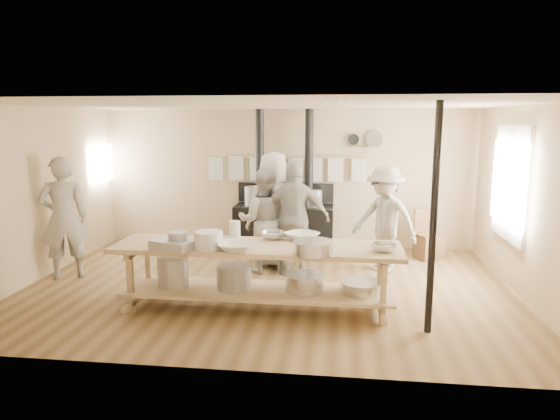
{
  "coord_description": "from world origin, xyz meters",
  "views": [
    {
      "loc": [
        1.02,
        -6.89,
        2.37
      ],
      "look_at": [
        0.16,
        0.2,
        1.1
      ],
      "focal_mm": 32.0,
      "sensor_mm": 36.0,
      "label": 1
    }
  ],
  "objects_px": {
    "cook_right": "(295,218)",
    "roasting_pan": "(174,245)",
    "stove": "(284,223)",
    "cook_center": "(274,210)",
    "cook_far_left": "(64,218)",
    "cook_by_window": "(385,219)",
    "prep_table": "(256,270)",
    "cook_left": "(264,221)",
    "chair": "(429,244)"
  },
  "relations": [
    {
      "from": "cook_right",
      "to": "chair",
      "type": "xyz_separation_m",
      "value": [
        2.24,
        1.23,
        -0.65
      ]
    },
    {
      "from": "cook_center",
      "to": "cook_far_left",
      "type": "bearing_deg",
      "value": 6.62
    },
    {
      "from": "cook_left",
      "to": "stove",
      "type": "bearing_deg",
      "value": -103.85
    },
    {
      "from": "cook_left",
      "to": "cook_center",
      "type": "relative_size",
      "value": 0.88
    },
    {
      "from": "prep_table",
      "to": "roasting_pan",
      "type": "bearing_deg",
      "value": -160.83
    },
    {
      "from": "chair",
      "to": "cook_by_window",
      "type": "bearing_deg",
      "value": -158.29
    },
    {
      "from": "cook_far_left",
      "to": "cook_center",
      "type": "distance_m",
      "value": 3.24
    },
    {
      "from": "cook_left",
      "to": "roasting_pan",
      "type": "bearing_deg",
      "value": 61.0
    },
    {
      "from": "cook_far_left",
      "to": "chair",
      "type": "distance_m",
      "value": 6.02
    },
    {
      "from": "cook_by_window",
      "to": "cook_far_left",
      "type": "bearing_deg",
      "value": -137.61
    },
    {
      "from": "cook_by_window",
      "to": "chair",
      "type": "height_order",
      "value": "cook_by_window"
    },
    {
      "from": "cook_center",
      "to": "roasting_pan",
      "type": "height_order",
      "value": "cook_center"
    },
    {
      "from": "cook_left",
      "to": "cook_center",
      "type": "distance_m",
      "value": 0.36
    },
    {
      "from": "stove",
      "to": "roasting_pan",
      "type": "xyz_separation_m",
      "value": [
        -0.95,
        -3.35,
        0.39
      ]
    },
    {
      "from": "stove",
      "to": "cook_center",
      "type": "distance_m",
      "value": 1.15
    },
    {
      "from": "cook_center",
      "to": "chair",
      "type": "xyz_separation_m",
      "value": [
        2.63,
        0.81,
        -0.69
      ]
    },
    {
      "from": "cook_center",
      "to": "cook_by_window",
      "type": "height_order",
      "value": "cook_center"
    },
    {
      "from": "prep_table",
      "to": "cook_center",
      "type": "bearing_deg",
      "value": 91.04
    },
    {
      "from": "cook_right",
      "to": "roasting_pan",
      "type": "bearing_deg",
      "value": 56.52
    },
    {
      "from": "stove",
      "to": "cook_right",
      "type": "bearing_deg",
      "value": -76.86
    },
    {
      "from": "cook_center",
      "to": "cook_right",
      "type": "bearing_deg",
      "value": 121.21
    },
    {
      "from": "prep_table",
      "to": "cook_far_left",
      "type": "height_order",
      "value": "cook_far_left"
    },
    {
      "from": "cook_far_left",
      "to": "cook_by_window",
      "type": "bearing_deg",
      "value": 160.16
    },
    {
      "from": "stove",
      "to": "prep_table",
      "type": "bearing_deg",
      "value": -90.04
    },
    {
      "from": "cook_right",
      "to": "cook_center",
      "type": "bearing_deg",
      "value": -45.97
    },
    {
      "from": "chair",
      "to": "roasting_pan",
      "type": "xyz_separation_m",
      "value": [
        -3.54,
        -3.09,
        0.65
      ]
    },
    {
      "from": "cook_far_left",
      "to": "cook_left",
      "type": "height_order",
      "value": "cook_far_left"
    },
    {
      "from": "prep_table",
      "to": "chair",
      "type": "relative_size",
      "value": 4.16
    },
    {
      "from": "stove",
      "to": "cook_by_window",
      "type": "distance_m",
      "value": 2.1
    },
    {
      "from": "prep_table",
      "to": "cook_by_window",
      "type": "relative_size",
      "value": 2.11
    },
    {
      "from": "cook_right",
      "to": "chair",
      "type": "distance_m",
      "value": 2.64
    },
    {
      "from": "stove",
      "to": "cook_by_window",
      "type": "bearing_deg",
      "value": -32.78
    },
    {
      "from": "cook_center",
      "to": "chair",
      "type": "height_order",
      "value": "cook_center"
    },
    {
      "from": "cook_left",
      "to": "roasting_pan",
      "type": "xyz_separation_m",
      "value": [
        -0.79,
        -1.97,
        0.08
      ]
    },
    {
      "from": "cook_far_left",
      "to": "chair",
      "type": "relative_size",
      "value": 2.17
    },
    {
      "from": "prep_table",
      "to": "cook_left",
      "type": "distance_m",
      "value": 1.67
    },
    {
      "from": "cook_left",
      "to": "cook_by_window",
      "type": "height_order",
      "value": "cook_by_window"
    },
    {
      "from": "stove",
      "to": "roasting_pan",
      "type": "bearing_deg",
      "value": -105.87
    },
    {
      "from": "prep_table",
      "to": "cook_right",
      "type": "distance_m",
      "value": 1.62
    },
    {
      "from": "cook_left",
      "to": "chair",
      "type": "height_order",
      "value": "cook_left"
    },
    {
      "from": "stove",
      "to": "roasting_pan",
      "type": "height_order",
      "value": "stove"
    },
    {
      "from": "stove",
      "to": "cook_left",
      "type": "height_order",
      "value": "stove"
    },
    {
      "from": "cook_left",
      "to": "cook_by_window",
      "type": "relative_size",
      "value": 0.98
    },
    {
      "from": "cook_far_left",
      "to": "prep_table",
      "type": "bearing_deg",
      "value": 132.16
    },
    {
      "from": "cook_right",
      "to": "cook_by_window",
      "type": "height_order",
      "value": "cook_right"
    },
    {
      "from": "stove",
      "to": "cook_far_left",
      "type": "distance_m",
      "value": 3.76
    },
    {
      "from": "prep_table",
      "to": "cook_center",
      "type": "height_order",
      "value": "cook_center"
    },
    {
      "from": "stove",
      "to": "cook_center",
      "type": "bearing_deg",
      "value": -92.01
    },
    {
      "from": "stove",
      "to": "cook_center",
      "type": "height_order",
      "value": "stove"
    },
    {
      "from": "cook_far_left",
      "to": "cook_right",
      "type": "bearing_deg",
      "value": 158.65
    }
  ]
}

